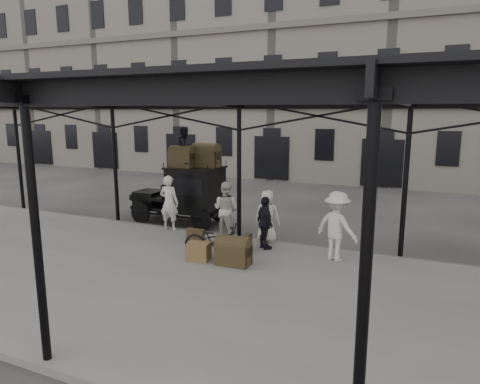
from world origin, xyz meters
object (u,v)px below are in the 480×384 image
(porter_official, at_px, (265,223))
(bicycle, at_px, (217,241))
(porter_left, at_px, (169,203))
(taxi, at_px, (188,192))
(steamer_trunk_roof_near, at_px, (182,158))
(steamer_trunk_platform, at_px, (233,253))

(porter_official, distance_m, bicycle, 1.64)
(porter_left, relative_size, bicycle, 0.99)
(taxi, height_order, porter_left, taxi)
(steamer_trunk_roof_near, bearing_deg, bicycle, -47.87)
(bicycle, relative_size, steamer_trunk_platform, 2.13)
(porter_left, relative_size, porter_official, 1.20)
(porter_official, bearing_deg, porter_left, 34.58)
(porter_left, relative_size, steamer_trunk_platform, 2.11)
(porter_left, relative_size, steamer_trunk_roof_near, 2.12)
(taxi, xyz_separation_m, porter_left, (0.09, -1.43, -0.11))
(taxi, bearing_deg, steamer_trunk_platform, -45.94)
(steamer_trunk_roof_near, bearing_deg, taxi, 70.48)
(taxi, relative_size, porter_left, 1.93)
(porter_left, xyz_separation_m, porter_official, (3.76, -0.65, -0.15))
(steamer_trunk_platform, bearing_deg, porter_official, 79.41)
(taxi, relative_size, steamer_trunk_roof_near, 4.08)
(steamer_trunk_roof_near, distance_m, steamer_trunk_platform, 5.39)
(bicycle, distance_m, steamer_trunk_roof_near, 4.72)
(porter_official, distance_m, steamer_trunk_platform, 1.69)
(porter_left, bearing_deg, taxi, -88.99)
(porter_official, relative_size, steamer_trunk_platform, 1.77)
(bicycle, height_order, steamer_trunk_platform, bicycle)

